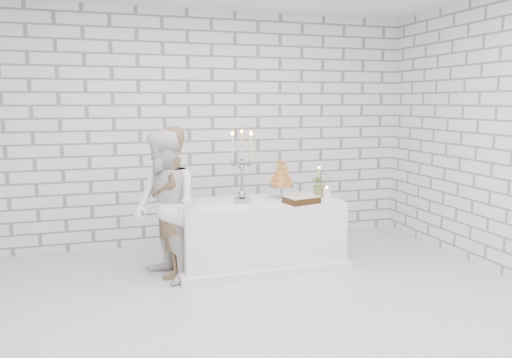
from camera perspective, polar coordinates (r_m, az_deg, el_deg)
name	(u,v)px	position (r m, az deg, el deg)	size (l,w,h in m)	color
ground	(241,321)	(4.37, -1.80, -16.15)	(6.00, 5.00, 0.01)	silver
wall_back	(189,129)	(6.41, -7.77, 5.72)	(6.00, 0.01, 3.00)	white
wall_front	(439,213)	(1.71, 20.52, -3.67)	(6.00, 0.01, 3.00)	white
cake_table	(260,233)	(5.63, 0.41, -6.28)	(1.80, 0.80, 0.75)	white
groom	(170,202)	(5.30, -9.96, -2.67)	(0.58, 0.38, 1.60)	brown
bride	(165,207)	(5.13, -10.51, -3.19)	(0.77, 0.60, 1.58)	white
candelabra	(242,166)	(5.39, -1.66, 1.46)	(0.32, 0.32, 0.80)	#95959F
croquembouche	(281,178)	(5.67, 2.97, 0.09)	(0.30, 0.30, 0.46)	#A3662E
chocolate_cake	(301,199)	(5.43, 5.30, -2.38)	(0.35, 0.25, 0.08)	black
pillar_candle	(327,193)	(5.72, 8.21, -1.65)	(0.08, 0.08, 0.12)	white
extra_taper	(319,182)	(5.91, 7.31, -0.29)	(0.06, 0.06, 0.32)	beige
flowers	(321,184)	(5.82, 7.51, -0.60)	(0.26, 0.23, 0.29)	#4B6733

